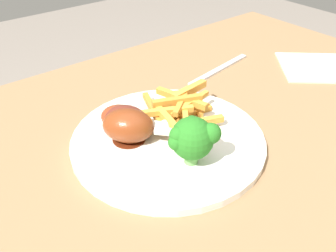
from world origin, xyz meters
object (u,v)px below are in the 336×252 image
broccoli_floret_front (193,138)px  carrot_fries_pile (180,107)px  dining_table (173,202)px  fork (219,69)px  dinner_plate (168,140)px  chicken_drumstick_near (129,122)px  chicken_drumstick_extra (131,126)px  chicken_drumstick_far (125,119)px

broccoli_floret_front → carrot_fries_pile: broccoli_floret_front is taller
dining_table → fork: size_ratio=6.46×
dinner_plate → chicken_drumstick_near: size_ratio=2.34×
dining_table → broccoli_floret_front: (-0.00, -0.04, 0.15)m
carrot_fries_pile → chicken_drumstick_extra: size_ratio=1.20×
broccoli_floret_front → chicken_drumstick_near: (-0.03, 0.11, -0.02)m
carrot_fries_pile → fork: (0.19, 0.10, -0.03)m
chicken_drumstick_near → fork: size_ratio=0.66×
dining_table → fork: 0.31m
chicken_drumstick_near → chicken_drumstick_far: size_ratio=1.19×
dinner_plate → carrot_fries_pile: bearing=31.8°
chicken_drumstick_extra → fork: (0.29, 0.10, -0.03)m
broccoli_floret_front → chicken_drumstick_extra: 0.10m
broccoli_floret_front → dining_table: bearing=89.9°
dining_table → broccoli_floret_front: bearing=-90.1°
fork → chicken_drumstick_far: bearing=-174.2°
carrot_fries_pile → chicken_drumstick_far: bearing=164.4°
broccoli_floret_front → carrot_fries_pile: size_ratio=0.49×
dining_table → carrot_fries_pile: size_ratio=8.54×
chicken_drumstick_extra → broccoli_floret_front: bearing=-69.4°
broccoli_floret_front → chicken_drumstick_far: broccoli_floret_front is taller
dinner_plate → chicken_drumstick_near: bearing=132.2°
dinner_plate → carrot_fries_pile: size_ratio=2.05×
broccoli_floret_front → chicken_drumstick_far: size_ratio=0.66×
dining_table → chicken_drumstick_near: 0.15m
chicken_drumstick_near → fork: bearing=16.8°
dinner_plate → carrot_fries_pile: (0.05, 0.03, 0.02)m
dining_table → chicken_drumstick_far: 0.16m
dining_table → fork: bearing=31.8°
chicken_drumstick_near → chicken_drumstick_extra: 0.02m
carrot_fries_pile → chicken_drumstick_near: size_ratio=1.14×
broccoli_floret_front → chicken_drumstick_far: bearing=102.9°
chicken_drumstick_far → broccoli_floret_front: bearing=-77.1°
dinner_plate → chicken_drumstick_extra: chicken_drumstick_extra is taller
dining_table → chicken_drumstick_near: (-0.03, 0.07, 0.13)m
carrot_fries_pile → fork: size_ratio=0.76×
dinner_plate → carrot_fries_pile: 0.06m
dining_table → fork: fork is taller
dinner_plate → chicken_drumstick_far: chicken_drumstick_far is taller
dining_table → chicken_drumstick_far: size_ratio=11.58×
broccoli_floret_front → chicken_drumstick_near: broccoli_floret_front is taller
dinner_plate → broccoli_floret_front: (-0.01, -0.07, 0.05)m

